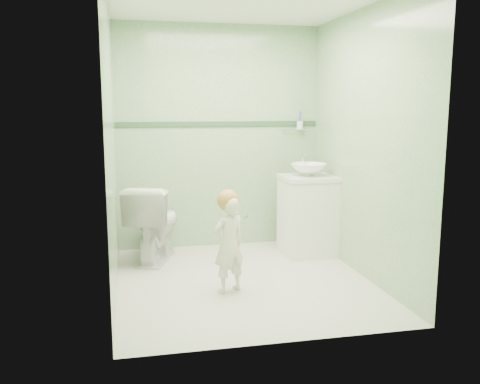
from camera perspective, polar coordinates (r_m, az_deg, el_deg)
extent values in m
plane|color=beige|center=(4.69, 0.39, -9.74)|extent=(2.50, 2.50, 0.00)
cube|color=#7EAD7B|center=(5.67, -2.35, 6.00)|extent=(2.20, 0.04, 2.40)
cube|color=#7EAD7B|center=(3.24, 5.22, 3.33)|extent=(2.20, 0.04, 2.40)
cube|color=#7EAD7B|center=(4.34, -13.97, 4.65)|extent=(0.04, 2.50, 2.40)
cube|color=#7EAD7B|center=(4.80, 13.38, 5.12)|extent=(0.04, 2.50, 2.40)
plane|color=white|center=(4.51, 0.43, 20.42)|extent=(2.50, 2.50, 0.00)
cube|color=#314F34|center=(5.65, -2.34, 7.51)|extent=(2.20, 0.02, 0.05)
cube|color=white|center=(5.46, 7.44, -2.70)|extent=(0.52, 0.50, 0.80)
cube|color=white|center=(5.39, 7.53, 1.57)|extent=(0.54, 0.52, 0.04)
imported|color=white|center=(5.38, 7.55, 2.46)|extent=(0.37, 0.37, 0.13)
cylinder|color=silver|center=(5.56, 6.87, 3.28)|extent=(0.03, 0.03, 0.18)
cylinder|color=silver|center=(5.50, 7.06, 4.05)|extent=(0.02, 0.12, 0.02)
cylinder|color=silver|center=(5.82, 5.97, 6.83)|extent=(0.26, 0.02, 0.02)
cylinder|color=silver|center=(5.81, 6.61, 7.32)|extent=(0.07, 0.07, 0.09)
cylinder|color=#4150D5|center=(5.80, 6.54, 8.00)|extent=(0.01, 0.01, 0.17)
cylinder|color=#7953B4|center=(5.80, 6.67, 8.00)|extent=(0.01, 0.01, 0.17)
cylinder|color=#BE3D36|center=(5.82, 6.69, 8.00)|extent=(0.01, 0.01, 0.17)
cylinder|color=#7953B4|center=(5.81, 6.59, 8.01)|extent=(0.01, 0.01, 0.17)
imported|color=white|center=(5.26, -9.43, -3.34)|extent=(0.67, 0.86, 0.78)
imported|color=#F0E0D0|center=(4.32, -1.26, -5.82)|extent=(0.35, 0.30, 0.81)
sphere|color=#BC7E39|center=(4.26, -1.34, -0.92)|extent=(0.18, 0.18, 0.18)
cylinder|color=#119A6F|center=(4.20, 0.64, -2.80)|extent=(0.02, 0.14, 0.06)
cube|color=white|center=(4.20, -0.42, -2.26)|extent=(0.03, 0.02, 0.02)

